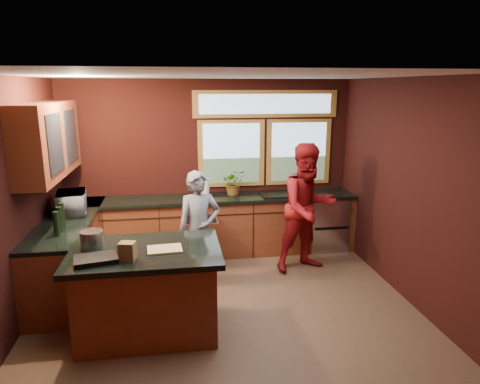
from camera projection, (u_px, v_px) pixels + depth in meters
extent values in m
plane|color=brown|center=(225.00, 305.00, 5.19)|extent=(4.50, 4.50, 0.00)
cube|color=black|center=(210.00, 166.00, 6.78)|extent=(4.50, 0.02, 2.70)
cube|color=black|center=(259.00, 271.00, 2.95)|extent=(4.50, 0.02, 2.70)
cube|color=black|center=(14.00, 206.00, 4.53)|extent=(0.02, 4.00, 2.70)
cube|color=black|center=(408.00, 191.00, 5.20)|extent=(0.02, 4.00, 2.70)
cube|color=silver|center=(223.00, 75.00, 4.54)|extent=(4.50, 4.00, 0.02)
cube|color=#93B2CB|center=(231.00, 154.00, 6.77)|extent=(1.06, 0.02, 1.06)
cube|color=#93B2CB|center=(299.00, 152.00, 6.94)|extent=(1.06, 0.02, 1.06)
cube|color=#A1732E|center=(266.00, 104.00, 6.67)|extent=(2.30, 0.02, 0.42)
cube|color=#5B2A15|center=(48.00, 140.00, 5.23)|extent=(0.36, 1.80, 0.90)
cube|color=#5B2A15|center=(212.00, 227.00, 6.71)|extent=(4.50, 0.60, 0.88)
cube|color=black|center=(212.00, 198.00, 6.59)|extent=(4.50, 0.64, 0.05)
cube|color=#B7B7BC|center=(325.00, 223.00, 6.97)|extent=(0.60, 0.58, 0.85)
cube|color=black|center=(282.00, 196.00, 6.73)|extent=(0.66, 0.46, 0.05)
cube|color=#5B2A15|center=(70.00, 255.00, 5.61)|extent=(0.60, 2.30, 0.88)
cube|color=black|center=(67.00, 221.00, 5.50)|extent=(0.64, 2.30, 0.05)
cube|color=#5B2A15|center=(148.00, 294.00, 4.55)|extent=(1.40, 0.90, 0.88)
cube|color=black|center=(145.00, 252.00, 4.43)|extent=(1.55, 1.05, 0.06)
imported|color=slate|center=(199.00, 229.00, 5.59)|extent=(0.60, 0.44, 1.54)
imported|color=maroon|center=(308.00, 208.00, 6.03)|extent=(1.03, 0.89, 1.84)
imported|color=#999999|center=(72.00, 203.00, 5.69)|extent=(0.45, 0.59, 0.30)
imported|color=#999999|center=(234.00, 182.00, 6.65)|extent=(0.37, 0.32, 0.41)
cylinder|color=white|center=(205.00, 188.00, 6.55)|extent=(0.12, 0.12, 0.28)
cube|color=tan|center=(165.00, 249.00, 4.40)|extent=(0.37, 0.27, 0.02)
cylinder|color=#A6A6AA|center=(92.00, 239.00, 4.46)|extent=(0.24, 0.24, 0.18)
cube|color=brown|center=(127.00, 251.00, 4.14)|extent=(0.17, 0.15, 0.18)
cube|color=black|center=(96.00, 259.00, 4.11)|extent=(0.45, 0.36, 0.05)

